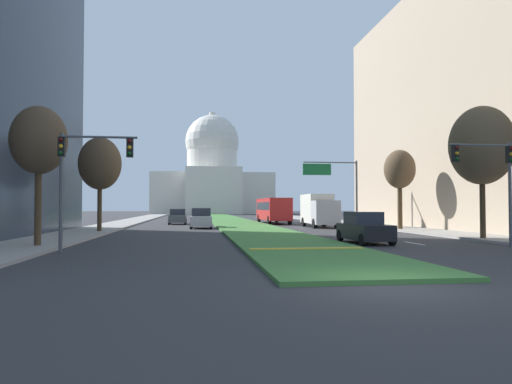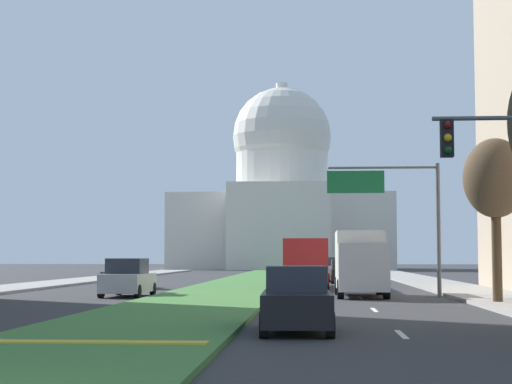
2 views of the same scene
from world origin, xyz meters
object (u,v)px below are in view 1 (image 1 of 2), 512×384
(sedan_lead_stopped, at_px, (364,228))
(sedan_very_far, at_px, (264,213))
(street_tree_left_near, at_px, (39,141))
(city_bus, at_px, (273,208))
(traffic_light_near_right, at_px, (494,170))
(sedan_midblock, at_px, (201,219))
(overhead_guide_sign, at_px, (336,179))
(street_tree_right_near, at_px, (482,146))
(street_tree_left_mid, at_px, (100,164))
(sedan_distant, at_px, (178,217))
(street_tree_right_mid, at_px, (400,170))
(traffic_light_near_left, at_px, (82,165))
(sedan_far_horizon, at_px, (279,215))
(capitol_building, at_px, (212,176))
(box_truck_delivery, at_px, (319,210))

(sedan_lead_stopped, relative_size, sedan_very_far, 1.01)
(street_tree_left_near, xyz_separation_m, city_bus, (16.72, 31.18, -3.39))
(traffic_light_near_right, bearing_deg, sedan_midblock, 122.45)
(overhead_guide_sign, bearing_deg, street_tree_right_near, -80.36)
(street_tree_left_mid, bearing_deg, sedan_distant, 72.55)
(sedan_midblock, relative_size, sedan_very_far, 0.98)
(street_tree_right_near, height_order, street_tree_right_mid, street_tree_right_near)
(traffic_light_near_left, height_order, street_tree_right_mid, street_tree_right_mid)
(street_tree_right_mid, distance_m, sedan_far_horizon, 28.28)
(street_tree_left_near, bearing_deg, overhead_guide_sign, 44.03)
(traffic_light_near_right, height_order, sedan_lead_stopped, traffic_light_near_right)
(sedan_distant, xyz_separation_m, sedan_far_horizon, (13.64, 10.93, -0.02))
(traffic_light_near_left, distance_m, sedan_very_far, 58.97)
(street_tree_left_near, relative_size, sedan_distant, 1.57)
(sedan_very_far, bearing_deg, traffic_light_near_left, -106.22)
(capitol_building, xyz_separation_m, sedan_lead_stopped, (4.32, -106.24, -9.80))
(street_tree_left_mid, bearing_deg, sedan_midblock, 39.80)
(traffic_light_near_right, bearing_deg, capitol_building, 95.11)
(street_tree_right_mid, bearing_deg, sedan_distant, 138.92)
(traffic_light_near_left, relative_size, overhead_guide_sign, 0.80)
(overhead_guide_sign, relative_size, street_tree_left_near, 0.95)
(sedan_midblock, bearing_deg, sedan_lead_stopped, -65.39)
(sedan_distant, bearing_deg, box_truck_delivery, -34.89)
(sedan_lead_stopped, bearing_deg, capitol_building, 92.33)
(sedan_distant, bearing_deg, street_tree_left_mid, -107.45)
(sedan_far_horizon, xyz_separation_m, city_bus, (-2.53, -9.93, 0.98))
(capitol_building, relative_size, sedan_very_far, 7.62)
(street_tree_left_near, height_order, sedan_lead_stopped, street_tree_left_near)
(capitol_building, distance_m, sedan_lead_stopped, 106.78)
(street_tree_left_mid, relative_size, box_truck_delivery, 1.14)
(overhead_guide_sign, xyz_separation_m, sedan_midblock, (-13.08, -0.69, -3.78))
(overhead_guide_sign, height_order, sedan_lead_stopped, overhead_guide_sign)
(sedan_distant, bearing_deg, city_bus, 5.16)
(sedan_midblock, distance_m, box_truck_delivery, 11.38)
(street_tree_right_near, xyz_separation_m, street_tree_left_mid, (-24.04, 11.34, -0.35))
(street_tree_right_mid, bearing_deg, box_truck_delivery, 126.66)
(street_tree_left_mid, height_order, sedan_lead_stopped, street_tree_left_mid)
(overhead_guide_sign, bearing_deg, traffic_light_near_left, -128.81)
(street_tree_left_near, distance_m, street_tree_right_near, 24.42)
(traffic_light_near_right, xyz_separation_m, overhead_guide_sign, (-0.99, 22.82, 0.85))
(sedan_lead_stopped, xyz_separation_m, sedan_very_far, (2.34, 52.90, 0.05))
(sedan_distant, bearing_deg, sedan_very_far, 60.49)
(sedan_distant, bearing_deg, overhead_guide_sign, -31.86)
(sedan_far_horizon, bearing_deg, traffic_light_near_left, -110.84)
(street_tree_right_near, bearing_deg, street_tree_left_mid, 154.75)
(traffic_light_near_left, relative_size, box_truck_delivery, 0.81)
(traffic_light_near_left, bearing_deg, street_tree_right_near, 11.89)
(overhead_guide_sign, height_order, sedan_far_horizon, overhead_guide_sign)
(capitol_building, distance_m, traffic_light_near_right, 110.24)
(street_tree_left_near, xyz_separation_m, street_tree_left_mid, (0.30, 13.29, 0.10))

